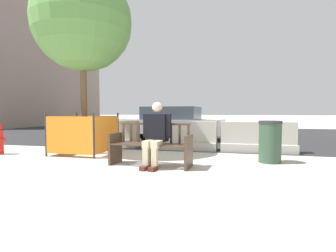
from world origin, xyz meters
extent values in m
plane|color=#B7B2A8|center=(0.00, 0.00, 0.00)|extent=(200.00, 200.00, 0.00)
cube|color=#28282B|center=(0.00, 8.70, 0.00)|extent=(120.00, 12.00, 0.01)
cube|color=#473323|center=(-0.50, 0.67, 0.33)|extent=(0.09, 0.52, 0.66)
cube|color=#473323|center=(1.13, 0.53, 0.33)|extent=(0.09, 0.52, 0.66)
cube|color=#473323|center=(0.32, 0.60, 0.22)|extent=(0.07, 0.33, 0.45)
cube|color=#473323|center=(0.30, 0.37, 0.45)|extent=(1.60, 0.21, 0.02)
cube|color=#473323|center=(0.31, 0.48, 0.45)|extent=(1.60, 0.21, 0.02)
cube|color=#473323|center=(0.32, 0.60, 0.45)|extent=(1.60, 0.21, 0.02)
cube|color=#473323|center=(0.33, 0.71, 0.45)|extent=(1.60, 0.21, 0.02)
cube|color=#473323|center=(0.34, 0.82, 0.45)|extent=(1.60, 0.21, 0.02)
cube|color=#473323|center=(0.34, 0.83, 0.86)|extent=(1.60, 0.17, 0.04)
cube|color=#473323|center=(-0.41, 0.90, 0.65)|extent=(0.05, 0.03, 0.38)
cube|color=#473323|center=(-0.22, 0.88, 0.65)|extent=(0.05, 0.03, 0.38)
cube|color=#473323|center=(-0.04, 0.87, 0.65)|extent=(0.05, 0.03, 0.38)
cube|color=#473323|center=(0.15, 0.85, 0.65)|extent=(0.05, 0.03, 0.38)
cube|color=#473323|center=(0.34, 0.83, 0.65)|extent=(0.05, 0.03, 0.38)
cube|color=#473323|center=(0.52, 0.82, 0.65)|extent=(0.05, 0.03, 0.38)
cube|color=#473323|center=(0.71, 0.80, 0.65)|extent=(0.05, 0.03, 0.38)
cube|color=#473323|center=(0.90, 0.79, 0.65)|extent=(0.05, 0.03, 0.38)
cube|color=#473323|center=(1.08, 0.77, 0.65)|extent=(0.05, 0.03, 0.38)
cube|color=#473323|center=(-0.50, 0.65, 0.65)|extent=(0.09, 0.46, 0.03)
cube|color=#473323|center=(1.13, 0.51, 0.65)|extent=(0.09, 0.46, 0.03)
cube|color=black|center=(0.46, 0.65, 0.79)|extent=(0.42, 0.27, 0.56)
sphere|color=beige|center=(0.46, 0.63, 1.21)|extent=(0.21, 0.21, 0.21)
cube|color=#C6B793|center=(0.35, 0.44, 0.48)|extent=(0.18, 0.45, 0.14)
cube|color=#C6B793|center=(0.53, 0.43, 0.48)|extent=(0.18, 0.45, 0.14)
cube|color=#C6B793|center=(0.34, 0.27, 0.23)|extent=(0.12, 0.12, 0.45)
cube|color=#C6B793|center=(0.52, 0.26, 0.23)|extent=(0.12, 0.12, 0.45)
cube|color=#4C2319|center=(0.33, 0.19, 0.04)|extent=(0.13, 0.27, 0.08)
cube|color=#4C2319|center=(0.51, 0.18, 0.04)|extent=(0.13, 0.27, 0.08)
cube|color=black|center=(0.21, 0.64, 0.83)|extent=(0.10, 0.13, 0.48)
cube|color=black|center=(0.70, 0.60, 0.83)|extent=(0.10, 0.13, 0.48)
cube|color=#ADA89E|center=(0.51, 3.14, 0.12)|extent=(2.01, 0.70, 0.24)
cube|color=#ADA89E|center=(0.51, 3.14, 0.54)|extent=(2.00, 0.32, 0.60)
cube|color=#9E998E|center=(-1.97, 3.26, 0.12)|extent=(2.01, 0.71, 0.24)
cube|color=#9E998E|center=(-1.97, 3.26, 0.54)|extent=(2.00, 0.33, 0.60)
cube|color=#ADA89E|center=(2.63, 3.14, 0.12)|extent=(2.01, 0.70, 0.24)
cube|color=#ADA89E|center=(2.63, 3.14, 0.54)|extent=(2.00, 0.32, 0.60)
cylinder|color=brown|center=(-1.91, 1.73, 1.36)|extent=(0.17, 0.17, 2.71)
sphere|color=#568942|center=(-1.91, 1.73, 3.49)|extent=(2.58, 2.58, 2.58)
cylinder|color=#2D2D33|center=(-2.57, 1.06, 0.55)|extent=(0.05, 0.05, 1.09)
cylinder|color=#2D2D33|center=(-1.24, 1.06, 0.55)|extent=(0.05, 0.05, 1.09)
cylinder|color=#2D2D33|center=(-2.57, 2.39, 0.55)|extent=(0.05, 0.05, 1.09)
cylinder|color=#2D2D33|center=(-1.24, 2.39, 0.55)|extent=(0.05, 0.05, 1.09)
cube|color=orange|center=(-1.91, 1.06, 0.55)|extent=(1.33, 0.03, 0.92)
cube|color=orange|center=(-1.91, 2.39, 0.55)|extent=(1.33, 0.03, 0.92)
cube|color=orange|center=(-2.57, 1.73, 0.55)|extent=(0.03, 1.33, 0.92)
cube|color=orange|center=(-1.24, 1.73, 0.55)|extent=(0.03, 1.33, 0.92)
cube|color=#B7B7BC|center=(-0.70, 6.01, 0.54)|extent=(4.64, 2.09, 0.56)
cube|color=#38424C|center=(-0.52, 5.99, 1.08)|extent=(2.28, 1.73, 0.51)
cylinder|color=black|center=(-2.15, 5.22, 0.32)|extent=(0.65, 0.26, 0.64)
cylinder|color=black|center=(-2.05, 6.95, 0.32)|extent=(0.65, 0.26, 0.64)
cylinder|color=black|center=(0.66, 5.06, 0.32)|extent=(0.65, 0.26, 0.64)
cylinder|color=black|center=(0.76, 6.79, 0.32)|extent=(0.65, 0.26, 0.64)
cylinder|color=#334C38|center=(2.76, 1.60, 0.43)|extent=(0.48, 0.48, 0.86)
cylinder|color=#2D2D33|center=(2.76, 1.60, 0.89)|extent=(0.50, 0.50, 0.06)
cylinder|color=red|center=(-3.88, 1.05, 0.40)|extent=(0.10, 0.08, 0.08)
camera|label=1|loc=(1.99, -4.51, 1.11)|focal=28.00mm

